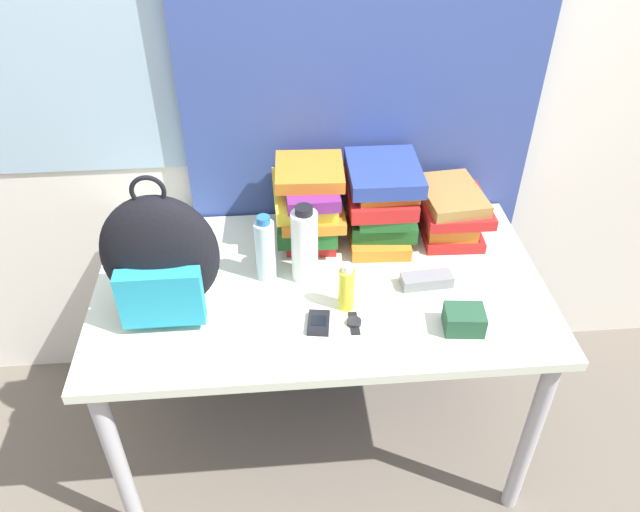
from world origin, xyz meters
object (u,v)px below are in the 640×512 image
(water_bottle, at_px, (265,249))
(sunglasses_case, at_px, (427,280))
(backpack, at_px, (160,259))
(sunscreen_bottle, at_px, (346,288))
(book_stack_right, at_px, (451,211))
(sports_bottle, at_px, (305,245))
(camera_pouch, at_px, (464,320))
(book_stack_center, at_px, (381,201))
(cell_phone, at_px, (319,323))
(book_stack_left, at_px, (308,203))
(wristwatch, at_px, (354,322))

(water_bottle, relative_size, sunglasses_case, 1.40)
(water_bottle, bearing_deg, backpack, -156.81)
(water_bottle, distance_m, sunscreen_bottle, 0.27)
(book_stack_right, xyz_separation_m, sunscreen_bottle, (-0.38, -0.33, -0.01))
(book_stack_right, bearing_deg, sunglasses_case, -116.29)
(sports_bottle, distance_m, sunglasses_case, 0.37)
(sunscreen_bottle, bearing_deg, camera_pouch, -20.18)
(backpack, height_order, sunscreen_bottle, backpack)
(water_bottle, height_order, sports_bottle, sports_bottle)
(book_stack_center, distance_m, cell_phone, 0.48)
(backpack, height_order, sports_bottle, backpack)
(backpack, distance_m, sunscreen_bottle, 0.51)
(book_stack_left, distance_m, book_stack_center, 0.23)
(sunglasses_case, bearing_deg, camera_pouch, -72.32)
(sports_bottle, bearing_deg, wristwatch, -60.65)
(backpack, relative_size, wristwatch, 4.81)
(cell_phone, xyz_separation_m, sunglasses_case, (0.33, 0.14, 0.01))
(sports_bottle, height_order, cell_phone, sports_bottle)
(book_stack_center, bearing_deg, sports_bottle, -142.55)
(sports_bottle, distance_m, wristwatch, 0.27)
(book_stack_right, distance_m, sports_bottle, 0.52)
(book_stack_right, bearing_deg, backpack, -161.02)
(backpack, xyz_separation_m, sunglasses_case, (0.74, 0.04, -0.16))
(book_stack_left, height_order, sports_bottle, book_stack_left)
(book_stack_left, height_order, sunglasses_case, book_stack_left)
(camera_pouch, bearing_deg, book_stack_left, 131.08)
(sunglasses_case, bearing_deg, sports_bottle, 168.89)
(sports_bottle, xyz_separation_m, wristwatch, (0.12, -0.21, -0.11))
(sunglasses_case, bearing_deg, book_stack_center, 110.77)
(book_stack_right, height_order, water_bottle, water_bottle)
(backpack, height_order, book_stack_center, backpack)
(cell_phone, bearing_deg, backpack, 166.01)
(book_stack_left, bearing_deg, wristwatch, -76.58)
(backpack, xyz_separation_m, book_stack_left, (0.41, 0.30, -0.04))
(sports_bottle, relative_size, camera_pouch, 2.19)
(book_stack_center, height_order, book_stack_right, book_stack_center)
(cell_phone, bearing_deg, sunglasses_case, 23.25)
(camera_pouch, bearing_deg, sunglasses_case, 107.68)
(sports_bottle, bearing_deg, water_bottle, 175.20)
(sunscreen_bottle, bearing_deg, backpack, 175.94)
(backpack, bearing_deg, book_stack_center, 25.21)
(sports_bottle, xyz_separation_m, cell_phone, (0.02, -0.21, -0.11))
(cell_phone, height_order, sunglasses_case, sunglasses_case)
(backpack, xyz_separation_m, cell_phone, (0.41, -0.10, -0.17))
(backpack, bearing_deg, water_bottle, 23.19)
(book_stack_left, bearing_deg, book_stack_center, 1.09)
(book_stack_right, xyz_separation_m, sunglasses_case, (-0.13, -0.26, -0.06))
(backpack, bearing_deg, sunglasses_case, 3.00)
(cell_phone, relative_size, camera_pouch, 0.84)
(book_stack_center, relative_size, sports_bottle, 1.17)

